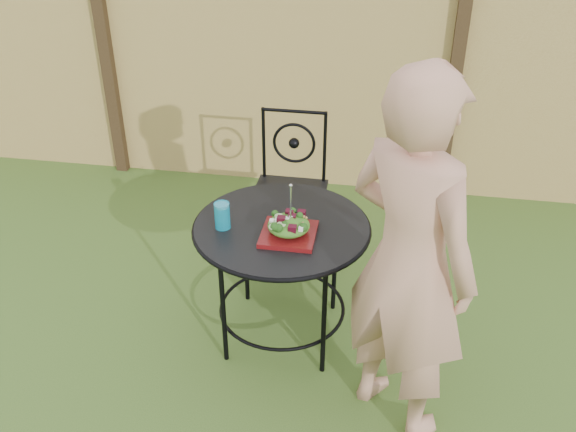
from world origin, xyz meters
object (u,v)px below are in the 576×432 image
object	(u,v)px
patio_chair	(290,184)
salad_plate	(289,234)
diner	(409,264)
patio_table	(282,247)

from	to	relation	value
patio_chair	salad_plate	size ratio (longest dim) A/B	3.52
patio_chair	diner	xyz separation A→B (m)	(0.73, -1.31, 0.39)
patio_table	patio_chair	bearing A→B (deg)	96.53
patio_chair	diner	distance (m)	1.55
patio_chair	salad_plate	bearing A→B (deg)	-80.96
patio_table	diner	world-z (taller)	diner
salad_plate	patio_table	bearing A→B (deg)	118.66
salad_plate	patio_chair	bearing A→B (deg)	99.04
patio_table	salad_plate	world-z (taller)	salad_plate
patio_chair	diner	bearing A→B (deg)	-60.87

